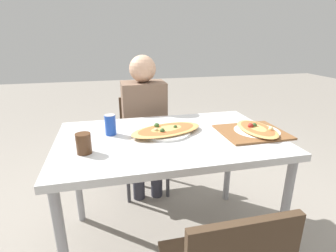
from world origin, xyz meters
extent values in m
plane|color=gray|center=(0.00, 0.00, 0.00)|extent=(14.00, 14.00, 0.00)
cube|color=silver|center=(0.00, 0.00, 0.76)|extent=(1.31, 0.83, 0.04)
cylinder|color=#99999E|center=(0.60, -0.36, 0.37)|extent=(0.05, 0.05, 0.74)
cylinder|color=#99999E|center=(-0.60, 0.36, 0.37)|extent=(0.05, 0.05, 0.74)
cylinder|color=#99999E|center=(0.60, 0.36, 0.37)|extent=(0.05, 0.05, 0.74)
cube|color=#3F2D1E|center=(-0.05, 0.68, 0.43)|extent=(0.40, 0.40, 0.04)
cube|color=#3F2D1E|center=(-0.05, 0.86, 0.64)|extent=(0.38, 0.03, 0.38)
cylinder|color=#38383D|center=(0.12, 0.51, 0.21)|extent=(0.03, 0.03, 0.41)
cylinder|color=#38383D|center=(-0.22, 0.51, 0.21)|extent=(0.03, 0.03, 0.41)
cylinder|color=#38383D|center=(0.12, 0.85, 0.21)|extent=(0.03, 0.03, 0.41)
cylinder|color=#38383D|center=(-0.22, 0.85, 0.21)|extent=(0.03, 0.03, 0.41)
cylinder|color=#2D2D38|center=(0.02, 0.55, 0.23)|extent=(0.10, 0.10, 0.45)
cylinder|color=#2D2D38|center=(-0.13, 0.55, 0.23)|extent=(0.10, 0.10, 0.45)
cube|color=brown|center=(-0.05, 0.65, 0.72)|extent=(0.35, 0.25, 0.55)
sphere|color=tan|center=(-0.05, 0.65, 1.10)|extent=(0.21, 0.21, 0.21)
cylinder|color=white|center=(0.00, 0.05, 0.78)|extent=(0.29, 0.29, 0.01)
ellipsoid|color=tan|center=(0.00, 0.05, 0.80)|extent=(0.51, 0.35, 0.02)
ellipsoid|color=#D16033|center=(0.00, 0.05, 0.81)|extent=(0.42, 0.28, 0.01)
sphere|color=#335928|center=(-0.04, 0.00, 0.82)|extent=(0.03, 0.03, 0.03)
sphere|color=#335928|center=(0.06, 0.05, 0.81)|extent=(0.02, 0.02, 0.02)
sphere|color=beige|center=(-0.07, 0.02, 0.81)|extent=(0.03, 0.03, 0.03)
sphere|color=#335928|center=(-0.05, 0.09, 0.82)|extent=(0.03, 0.03, 0.03)
cylinder|color=#1E47B2|center=(-0.33, 0.11, 0.84)|extent=(0.07, 0.07, 0.12)
cylinder|color=silver|center=(-0.33, 0.11, 0.90)|extent=(0.06, 0.06, 0.00)
cylinder|color=#4C2D19|center=(-0.48, -0.13, 0.83)|extent=(0.08, 0.08, 0.11)
cube|color=brown|center=(0.52, -0.06, 0.78)|extent=(0.39, 0.34, 0.01)
cylinder|color=white|center=(0.55, -0.06, 0.78)|extent=(0.28, 0.28, 0.01)
ellipsoid|color=tan|center=(0.55, -0.06, 0.80)|extent=(0.20, 0.36, 0.02)
ellipsoid|color=#D16033|center=(0.55, -0.06, 0.81)|extent=(0.17, 0.29, 0.01)
sphere|color=beige|center=(0.61, -0.12, 0.82)|extent=(0.03, 0.03, 0.03)
sphere|color=maroon|center=(0.52, -0.05, 0.82)|extent=(0.03, 0.03, 0.03)
sphere|color=#335928|center=(0.55, -0.04, 0.82)|extent=(0.03, 0.03, 0.03)
camera|label=1|loc=(-0.34, -1.43, 1.35)|focal=28.00mm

